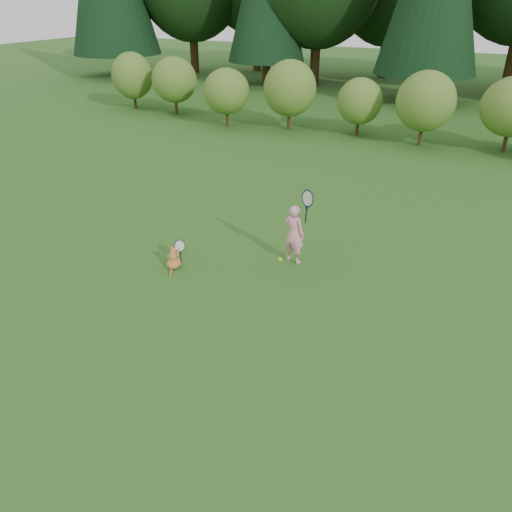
% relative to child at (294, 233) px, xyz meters
% --- Properties ---
extents(ground, '(100.00, 100.00, 0.00)m').
position_rel_child_xyz_m(ground, '(-0.47, -2.12, -0.71)').
color(ground, '#205217').
rests_on(ground, ground).
extents(shrub_row, '(28.00, 3.00, 2.80)m').
position_rel_child_xyz_m(shrub_row, '(-0.47, 10.88, 0.69)').
color(shrub_row, '#4E6E22').
rests_on(shrub_row, ground).
extents(child, '(0.77, 0.46, 2.02)m').
position_rel_child_xyz_m(child, '(0.00, 0.00, 0.00)').
color(child, pink).
rests_on(child, ground).
extents(cat, '(0.38, 0.70, 0.69)m').
position_rel_child_xyz_m(cat, '(-2.24, -1.42, -0.45)').
color(cat, '#BE6624').
rests_on(cat, ground).
extents(tennis_ball, '(0.07, 0.07, 0.07)m').
position_rel_child_xyz_m(tennis_ball, '(0.48, -1.84, 0.35)').
color(tennis_ball, '#B4E11A').
rests_on(tennis_ball, ground).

